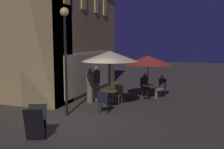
# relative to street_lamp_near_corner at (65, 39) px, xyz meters

# --- Properties ---
(ground_plane) EXTENTS (60.00, 60.00, 0.00)m
(ground_plane) POSITION_rel_street_lamp_near_corner_xyz_m (-0.54, -0.71, -3.01)
(ground_plane) COLOR #3C362E
(cafe_building) EXTENTS (8.10, 7.24, 7.11)m
(cafe_building) POSITION_rel_street_lamp_near_corner_xyz_m (3.08, 2.97, 0.54)
(cafe_building) COLOR tan
(cafe_building) RESTS_ON ground
(street_lamp_near_corner) EXTENTS (0.34, 0.34, 4.19)m
(street_lamp_near_corner) POSITION_rel_street_lamp_near_corner_xyz_m (0.00, 0.00, 0.00)
(street_lamp_near_corner) COLOR black
(street_lamp_near_corner) RESTS_ON ground
(menu_sandwich_board) EXTENTS (0.83, 0.77, 1.00)m
(menu_sandwich_board) POSITION_rel_street_lamp_near_corner_xyz_m (-2.53, -0.38, -2.49)
(menu_sandwich_board) COLOR black
(menu_sandwich_board) RESTS_ON ground
(cafe_table_0) EXTENTS (0.66, 0.66, 0.78)m
(cafe_table_0) POSITION_rel_street_lamp_near_corner_xyz_m (1.57, -1.26, -2.47)
(cafe_table_0) COLOR black
(cafe_table_0) RESTS_ON ground
(cafe_table_1) EXTENTS (0.61, 0.61, 0.72)m
(cafe_table_1) POSITION_rel_street_lamp_near_corner_xyz_m (3.96, -2.47, -2.53)
(cafe_table_1) COLOR black
(cafe_table_1) RESTS_ON ground
(patio_umbrella_0) EXTENTS (2.44, 2.44, 2.52)m
(patio_umbrella_0) POSITION_rel_street_lamp_near_corner_xyz_m (1.57, -1.26, -0.72)
(patio_umbrella_0) COLOR black
(patio_umbrella_0) RESTS_ON ground
(patio_umbrella_1) EXTENTS (2.46, 2.46, 2.23)m
(patio_umbrella_1) POSITION_rel_street_lamp_near_corner_xyz_m (3.96, -2.47, -1.02)
(patio_umbrella_1) COLOR black
(patio_umbrella_1) RESTS_ON ground
(cafe_chair_0) EXTENTS (0.46, 0.46, 0.91)m
(cafe_chair_0) POSITION_rel_street_lamp_near_corner_xyz_m (2.38, -1.38, -2.46)
(cafe_chair_0) COLOR brown
(cafe_chair_0) RESTS_ON ground
(cafe_chair_1) EXTENTS (0.45, 0.45, 0.91)m
(cafe_chair_1) POSITION_rel_street_lamp_near_corner_xyz_m (0.71, -1.29, -2.45)
(cafe_chair_1) COLOR black
(cafe_chair_1) RESTS_ON ground
(cafe_chair_2) EXTENTS (0.52, 0.52, 1.00)m
(cafe_chair_2) POSITION_rel_street_lamp_near_corner_xyz_m (4.37, -3.23, -2.41)
(cafe_chair_2) COLOR #4E301B
(cafe_chair_2) RESTS_ON ground
(cafe_chair_3) EXTENTS (0.57, 0.57, 0.97)m
(cafe_chair_3) POSITION_rel_street_lamp_near_corner_xyz_m (4.75, -2.15, -2.41)
(cafe_chair_3) COLOR brown
(cafe_chair_3) RESTS_ON ground
(patron_seated_0) EXTENTS (0.46, 0.52, 1.20)m
(patron_seated_0) POSITION_rel_street_lamp_near_corner_xyz_m (4.30, -3.10, -2.33)
(patron_seated_0) COLOR #7E6955
(patron_seated_0) RESTS_ON ground
(patron_seated_1) EXTENTS (0.55, 0.48, 1.21)m
(patron_seated_1) POSITION_rel_street_lamp_near_corner_xyz_m (4.61, -2.21, -2.32)
(patron_seated_1) COLOR #323E2A
(patron_seated_1) RESTS_ON ground
(patron_standing_2) EXTENTS (0.35, 0.35, 1.67)m
(patron_standing_2) POSITION_rel_street_lamp_near_corner_xyz_m (2.22, -0.02, -2.17)
(patron_standing_2) COLOR #776F5C
(patron_standing_2) RESTS_ON ground
(patron_standing_3) EXTENTS (0.37, 0.37, 1.72)m
(patron_standing_3) POSITION_rel_street_lamp_near_corner_xyz_m (2.87, -0.08, -2.14)
(patron_standing_3) COLOR gray
(patron_standing_3) RESTS_ON ground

